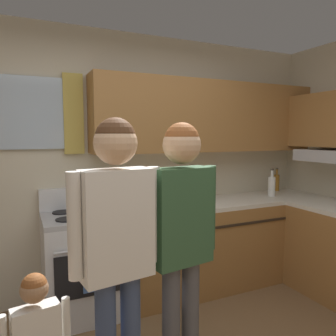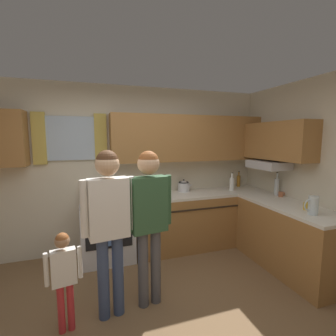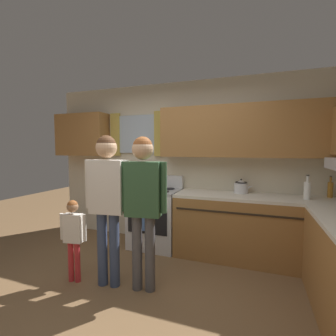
# 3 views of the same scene
# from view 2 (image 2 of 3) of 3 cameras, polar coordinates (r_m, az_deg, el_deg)

# --- Properties ---
(ground_plane) EXTENTS (12.00, 12.00, 0.00)m
(ground_plane) POSITION_cam_2_polar(r_m,az_deg,el_deg) (2.74, -2.36, -33.88)
(ground_plane) COLOR brown
(back_wall_unit) EXTENTS (4.60, 0.42, 2.60)m
(back_wall_unit) POSITION_cam_2_polar(r_m,az_deg,el_deg) (3.87, -8.54, 2.73)
(back_wall_unit) COLOR beige
(back_wall_unit) RESTS_ON ground
(kitchen_counter_run) EXTENTS (2.25, 2.11, 0.90)m
(kitchen_counter_run) POSITION_cam_2_polar(r_m,az_deg,el_deg) (3.96, 14.74, -12.94)
(kitchen_counter_run) COLOR #9E6B38
(kitchen_counter_run) RESTS_ON ground
(stove_oven) EXTENTS (0.74, 0.67, 1.10)m
(stove_oven) POSITION_cam_2_polar(r_m,az_deg,el_deg) (3.78, -14.11, -13.64)
(stove_oven) COLOR silver
(stove_oven) RESTS_ON ground
(bottle_tall_clear) EXTENTS (0.07, 0.07, 0.37)m
(bottle_tall_clear) POSITION_cam_2_polar(r_m,az_deg,el_deg) (4.15, 24.33, -3.96)
(bottle_tall_clear) COLOR silver
(bottle_tall_clear) RESTS_ON kitchen_counter_run
(bottle_milk_white) EXTENTS (0.08, 0.08, 0.31)m
(bottle_milk_white) POSITION_cam_2_polar(r_m,az_deg,el_deg) (4.27, 14.86, -3.56)
(bottle_milk_white) COLOR white
(bottle_milk_white) RESTS_ON kitchen_counter_run
(bottle_oil_amber) EXTENTS (0.06, 0.06, 0.29)m
(bottle_oil_amber) POSITION_cam_2_polar(r_m,az_deg,el_deg) (4.65, 16.37, -2.88)
(bottle_oil_amber) COLOR #B27223
(bottle_oil_amber) RESTS_ON kitchen_counter_run
(mug_mustard_yellow) EXTENTS (0.12, 0.08, 0.09)m
(mug_mustard_yellow) POSITION_cam_2_polar(r_m,az_deg,el_deg) (3.51, 30.02, -7.83)
(mug_mustard_yellow) COLOR gold
(mug_mustard_yellow) RESTS_ON kitchen_counter_run
(cup_terracotta) EXTENTS (0.11, 0.07, 0.08)m
(cup_terracotta) POSITION_cam_2_polar(r_m,az_deg,el_deg) (4.08, 25.20, -5.64)
(cup_terracotta) COLOR #B76642
(cup_terracotta) RESTS_ON kitchen_counter_run
(stovetop_kettle) EXTENTS (0.27, 0.20, 0.21)m
(stovetop_kettle) POSITION_cam_2_polar(r_m,az_deg,el_deg) (4.07, 3.75, -4.21)
(stovetop_kettle) COLOR silver
(stovetop_kettle) RESTS_ON kitchen_counter_run
(water_pitcher) EXTENTS (0.19, 0.11, 0.22)m
(water_pitcher) POSITION_cam_2_polar(r_m,az_deg,el_deg) (3.32, 31.07, -7.57)
(water_pitcher) COLOR silver
(water_pitcher) RESTS_ON kitchen_counter_run
(adult_holding_child) EXTENTS (0.52, 0.23, 1.68)m
(adult_holding_child) POSITION_cam_2_polar(r_m,az_deg,el_deg) (2.44, -13.83, -10.64)
(adult_holding_child) COLOR #38476B
(adult_holding_child) RESTS_ON ground
(adult_in_plaid) EXTENTS (0.51, 0.23, 1.67)m
(adult_in_plaid) POSITION_cam_2_polar(r_m,az_deg,el_deg) (2.55, -4.54, -9.90)
(adult_in_plaid) COLOR #4C4C51
(adult_in_plaid) RESTS_ON ground
(small_child) EXTENTS (0.32, 0.13, 0.96)m
(small_child) POSITION_cam_2_polar(r_m,az_deg,el_deg) (2.56, -23.42, -21.40)
(small_child) COLOR red
(small_child) RESTS_ON ground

